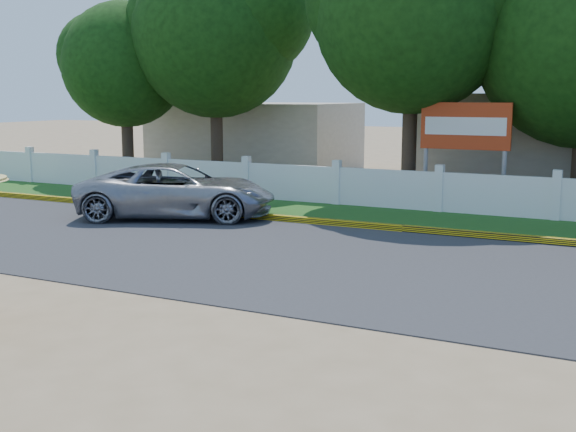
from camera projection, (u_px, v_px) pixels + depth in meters
name	position (u px, v px, depth m)	size (l,w,h in m)	color
ground	(222.00, 333.00, 9.73)	(120.00, 120.00, 0.00)	#9E8460
road	(346.00, 263.00, 13.70)	(60.00, 7.00, 0.02)	#38383A
grass_verge	(423.00, 220.00, 18.33)	(60.00, 3.50, 0.03)	#2D601E
curb	(403.00, 229.00, 16.82)	(40.00, 0.18, 0.16)	yellow
fence	(439.00, 192.00, 19.52)	(40.00, 0.10, 1.10)	silver
building_far	(255.00, 136.00, 30.66)	(8.00, 5.00, 2.80)	#B7AD99
vehicle	(177.00, 191.00, 18.67)	(2.33, 5.05, 1.40)	gray
billboard	(465.00, 132.00, 20.05)	(2.50, 0.13, 2.95)	gray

